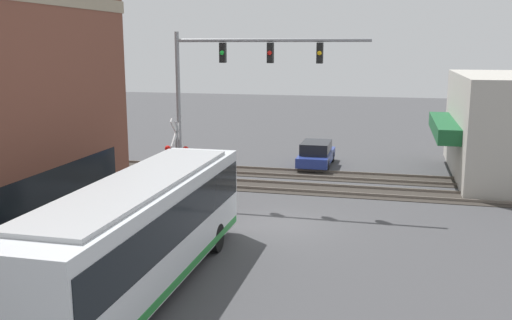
{
  "coord_description": "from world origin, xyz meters",
  "views": [
    {
      "loc": [
        -21.59,
        -4.12,
        7.08
      ],
      "look_at": [
        3.15,
        1.84,
        1.95
      ],
      "focal_mm": 40.0,
      "sensor_mm": 36.0,
      "label": 1
    }
  ],
  "objects_px": {
    "city_bus": "(140,231)",
    "parked_car_blue": "(316,155)",
    "pedestrian_at_crossing": "(184,177)",
    "crossing_signal": "(177,149)"
  },
  "relations": [
    {
      "from": "city_bus",
      "to": "parked_car_blue",
      "type": "bearing_deg",
      "value": -7.89
    },
    {
      "from": "pedestrian_at_crossing",
      "to": "city_bus",
      "type": "bearing_deg",
      "value": -165.74
    },
    {
      "from": "parked_car_blue",
      "to": "pedestrian_at_crossing",
      "type": "bearing_deg",
      "value": 147.37
    },
    {
      "from": "city_bus",
      "to": "parked_car_blue",
      "type": "distance_m",
      "value": 18.98
    },
    {
      "from": "crossing_signal",
      "to": "pedestrian_at_crossing",
      "type": "height_order",
      "value": "crossing_signal"
    },
    {
      "from": "parked_car_blue",
      "to": "city_bus",
      "type": "bearing_deg",
      "value": 172.11
    },
    {
      "from": "city_bus",
      "to": "pedestrian_at_crossing",
      "type": "height_order",
      "value": "city_bus"
    },
    {
      "from": "city_bus",
      "to": "pedestrian_at_crossing",
      "type": "xyz_separation_m",
      "value": [
        10.53,
        2.68,
        -0.95
      ]
    },
    {
      "from": "city_bus",
      "to": "parked_car_blue",
      "type": "xyz_separation_m",
      "value": [
        18.77,
        -2.6,
        -1.15
      ]
    },
    {
      "from": "city_bus",
      "to": "crossing_signal",
      "type": "xyz_separation_m",
      "value": [
        10.37,
        2.91,
        0.46
      ]
    }
  ]
}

